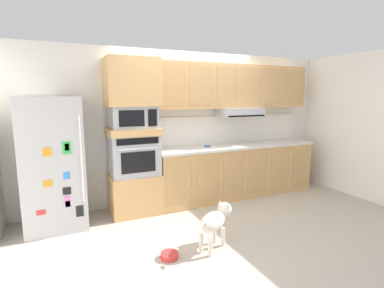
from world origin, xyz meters
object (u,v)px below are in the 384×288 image
Objects in this scene: refrigerator at (53,163)px; built_in_oven at (134,154)px; microwave at (132,117)px; screwdriver at (207,146)px; dog at (215,220)px; dog_food_bowl at (170,255)px.

built_in_oven is at bearing 3.54° from refrigerator.
microwave is 3.82× the size of screwdriver.
refrigerator reaches higher than screwdriver.
microwave is 0.97× the size of dog.
refrigerator is 2.26m from dog.
refrigerator reaches higher than dog.
dog reaches higher than dog_food_bowl.
dog_food_bowl is at bearing 150.24° from dog.
dog_food_bowl is (-1.24, -1.51, -0.90)m from screwdriver.
microwave is at bearing -178.45° from screwdriver.
refrigerator is 2.36m from screwdriver.
refrigerator is 1.98m from dog_food_bowl.
microwave is at bearing 90.74° from dog_food_bowl.
dog is 3.32× the size of dog_food_bowl.
built_in_oven is at bearing -178.45° from screwdriver.
refrigerator is 2.73× the size of microwave.
refrigerator reaches higher than built_in_oven.
dog_food_bowl is (1.11, -1.40, -0.85)m from refrigerator.
built_in_oven is 1.68m from dog.
screwdriver reaches higher than dog_food_bowl.
refrigerator is at bearing 110.17° from dog.
built_in_oven is 0.56m from microwave.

